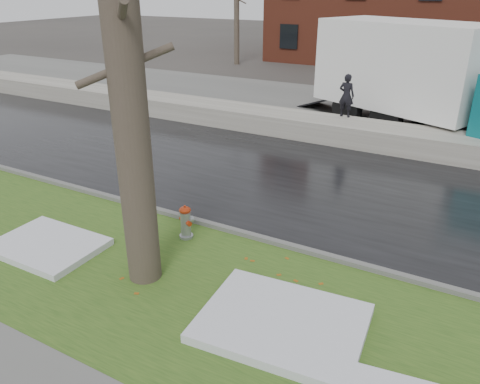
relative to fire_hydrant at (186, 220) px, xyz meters
The scene contains 14 objects.
ground 1.16m from the fire_hydrant, 17.83° to the right, with size 120.00×120.00×0.00m, color #47423D.
verge 1.92m from the fire_hydrant, 57.25° to the right, with size 60.00×4.50×0.04m, color #2A4C19.
road 4.32m from the fire_hydrant, 76.35° to the left, with size 60.00×7.00×0.03m, color black.
parking_lot 12.72m from the fire_hydrant, 85.43° to the left, with size 60.00×9.00×0.03m, color slate.
curb 1.28m from the fire_hydrant, 33.62° to the left, with size 60.00×0.15×0.14m, color slate.
snowbank 8.44m from the fire_hydrant, 83.10° to the left, with size 60.00×1.60×0.75m, color #ADA99E.
bg_tree_left 24.47m from the fire_hydrant, 116.88° to the left, with size 1.40×1.62×6.50m.
bg_tree_center 26.31m from the fire_hydrant, 100.99° to the left, with size 1.40×1.62×6.50m.
fire_hydrant is the anchor object (origin of this frame).
tree 3.79m from the fire_hydrant, 83.83° to the right, with size 1.47×1.64×7.62m.
box_truck 11.23m from the fire_hydrant, 73.06° to the left, with size 11.60×6.28×3.92m.
worker 9.05m from the fire_hydrant, 85.72° to the left, with size 0.55×0.36×1.52m, color black.
snow_patch_near 3.49m from the fire_hydrant, 28.62° to the right, with size 2.60×2.00×0.16m, color silver.
snow_patch_far 2.93m from the fire_hydrant, 141.40° to the right, with size 2.20×1.60×0.14m, color silver.
Camera 1 is at (4.38, -6.94, 5.14)m, focal length 35.00 mm.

